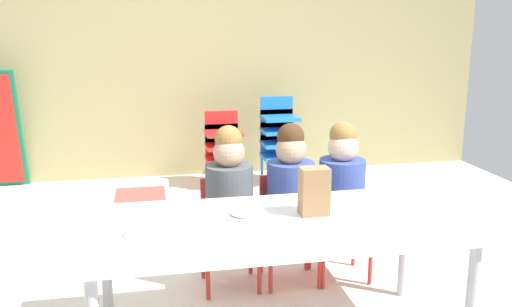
{
  "coord_description": "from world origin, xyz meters",
  "views": [
    {
      "loc": [
        -0.35,
        -2.9,
        1.45
      ],
      "look_at": [
        0.14,
        -0.42,
        0.85
      ],
      "focal_mm": 38.55,
      "sensor_mm": 36.0,
      "label": 1
    }
  ],
  "objects_px": {
    "paper_plate_center_table": "(145,232)",
    "kid_chair_blue_stack": "(279,135)",
    "seated_child_middle_seat": "(290,189)",
    "paper_plate_near_edge": "(243,216)",
    "seated_child_far_right": "(341,186)",
    "donut_powdered_on_plate": "(243,211)",
    "seated_child_near_camera": "(229,192)",
    "kid_chair_red_stack": "(223,144)",
    "paper_bag_brown": "(314,191)",
    "craft_table": "(278,231)"
  },
  "relations": [
    {
      "from": "paper_plate_center_table",
      "to": "kid_chair_blue_stack",
      "type": "bearing_deg",
      "value": 65.31
    },
    {
      "from": "seated_child_middle_seat",
      "to": "paper_plate_near_edge",
      "type": "bearing_deg",
      "value": -124.2
    },
    {
      "from": "seated_child_far_right",
      "to": "donut_powdered_on_plate",
      "type": "bearing_deg",
      "value": -141.4
    },
    {
      "from": "seated_child_near_camera",
      "to": "seated_child_middle_seat",
      "type": "height_order",
      "value": "same"
    },
    {
      "from": "seated_child_near_camera",
      "to": "paper_plate_center_table",
      "type": "relative_size",
      "value": 5.1
    },
    {
      "from": "seated_child_near_camera",
      "to": "paper_plate_center_table",
      "type": "distance_m",
      "value": 0.78
    },
    {
      "from": "seated_child_far_right",
      "to": "donut_powdered_on_plate",
      "type": "relative_size",
      "value": 7.66
    },
    {
      "from": "kid_chair_red_stack",
      "to": "paper_bag_brown",
      "type": "xyz_separation_m",
      "value": [
        0.07,
        -2.54,
        0.31
      ]
    },
    {
      "from": "seated_child_far_right",
      "to": "donut_powdered_on_plate",
      "type": "distance_m",
      "value": 0.84
    },
    {
      "from": "seated_child_far_right",
      "to": "paper_plate_near_edge",
      "type": "distance_m",
      "value": 0.84
    },
    {
      "from": "paper_plate_center_table",
      "to": "seated_child_near_camera",
      "type": "bearing_deg",
      "value": 54.91
    },
    {
      "from": "craft_table",
      "to": "paper_bag_brown",
      "type": "xyz_separation_m",
      "value": [
        0.18,
        0.05,
        0.16
      ]
    },
    {
      "from": "paper_plate_near_edge",
      "to": "paper_plate_center_table",
      "type": "xyz_separation_m",
      "value": [
        -0.44,
        -0.12,
        0.0
      ]
    },
    {
      "from": "seated_child_middle_seat",
      "to": "paper_plate_near_edge",
      "type": "distance_m",
      "value": 0.63
    },
    {
      "from": "kid_chair_red_stack",
      "to": "paper_plate_near_edge",
      "type": "bearing_deg",
      "value": -95.74
    },
    {
      "from": "craft_table",
      "to": "kid_chair_red_stack",
      "type": "bearing_deg",
      "value": 87.55
    },
    {
      "from": "seated_child_middle_seat",
      "to": "donut_powdered_on_plate",
      "type": "height_order",
      "value": "seated_child_middle_seat"
    },
    {
      "from": "seated_child_near_camera",
      "to": "paper_bag_brown",
      "type": "distance_m",
      "value": 0.65
    },
    {
      "from": "seated_child_middle_seat",
      "to": "seated_child_far_right",
      "type": "distance_m",
      "value": 0.3
    },
    {
      "from": "seated_child_far_right",
      "to": "kid_chair_blue_stack",
      "type": "relative_size",
      "value": 1.15
    },
    {
      "from": "seated_child_near_camera",
      "to": "donut_powdered_on_plate",
      "type": "distance_m",
      "value": 0.53
    },
    {
      "from": "paper_bag_brown",
      "to": "kid_chair_red_stack",
      "type": "bearing_deg",
      "value": 91.54
    },
    {
      "from": "seated_child_near_camera",
      "to": "kid_chair_red_stack",
      "type": "relative_size",
      "value": 1.35
    },
    {
      "from": "craft_table",
      "to": "kid_chair_blue_stack",
      "type": "xyz_separation_m",
      "value": [
        0.63,
        2.59,
        -0.09
      ]
    },
    {
      "from": "kid_chair_blue_stack",
      "to": "paper_bag_brown",
      "type": "relative_size",
      "value": 3.64
    },
    {
      "from": "paper_plate_center_table",
      "to": "donut_powdered_on_plate",
      "type": "relative_size",
      "value": 1.5
    },
    {
      "from": "kid_chair_blue_stack",
      "to": "paper_plate_near_edge",
      "type": "relative_size",
      "value": 4.44
    },
    {
      "from": "seated_child_middle_seat",
      "to": "donut_powdered_on_plate",
      "type": "xyz_separation_m",
      "value": [
        -0.36,
        -0.52,
        0.07
      ]
    },
    {
      "from": "kid_chair_blue_stack",
      "to": "paper_bag_brown",
      "type": "distance_m",
      "value": 2.59
    },
    {
      "from": "seated_child_near_camera",
      "to": "paper_plate_center_table",
      "type": "bearing_deg",
      "value": -125.09
    },
    {
      "from": "seated_child_near_camera",
      "to": "paper_plate_center_table",
      "type": "xyz_separation_m",
      "value": [
        -0.45,
        -0.64,
        0.05
      ]
    },
    {
      "from": "paper_bag_brown",
      "to": "donut_powdered_on_plate",
      "type": "distance_m",
      "value": 0.33
    },
    {
      "from": "craft_table",
      "to": "seated_child_far_right",
      "type": "relative_size",
      "value": 1.87
    },
    {
      "from": "craft_table",
      "to": "paper_plate_center_table",
      "type": "relative_size",
      "value": 9.51
    },
    {
      "from": "paper_bag_brown",
      "to": "paper_plate_near_edge",
      "type": "distance_m",
      "value": 0.34
    },
    {
      "from": "seated_child_far_right",
      "to": "paper_bag_brown",
      "type": "distance_m",
      "value": 0.67
    },
    {
      "from": "kid_chair_red_stack",
      "to": "paper_plate_center_table",
      "type": "height_order",
      "value": "kid_chair_red_stack"
    },
    {
      "from": "kid_chair_red_stack",
      "to": "paper_plate_center_table",
      "type": "distance_m",
      "value": 2.72
    },
    {
      "from": "seated_child_middle_seat",
      "to": "kid_chair_red_stack",
      "type": "height_order",
      "value": "seated_child_middle_seat"
    },
    {
      "from": "seated_child_middle_seat",
      "to": "craft_table",
      "type": "bearing_deg",
      "value": -109.51
    },
    {
      "from": "kid_chair_red_stack",
      "to": "donut_powdered_on_plate",
      "type": "xyz_separation_m",
      "value": [
        -0.25,
        -2.51,
        0.23
      ]
    },
    {
      "from": "craft_table",
      "to": "kid_chair_blue_stack",
      "type": "height_order",
      "value": "kid_chair_blue_stack"
    },
    {
      "from": "seated_child_middle_seat",
      "to": "seated_child_far_right",
      "type": "height_order",
      "value": "same"
    },
    {
      "from": "seated_child_middle_seat",
      "to": "donut_powdered_on_plate",
      "type": "relative_size",
      "value": 7.66
    },
    {
      "from": "seated_child_far_right",
      "to": "kid_chair_red_stack",
      "type": "bearing_deg",
      "value": 101.46
    },
    {
      "from": "craft_table",
      "to": "seated_child_far_right",
      "type": "distance_m",
      "value": 0.79
    },
    {
      "from": "seated_child_far_right",
      "to": "paper_plate_near_edge",
      "type": "bearing_deg",
      "value": -141.4
    },
    {
      "from": "kid_chair_blue_stack",
      "to": "paper_plate_near_edge",
      "type": "distance_m",
      "value": 2.63
    },
    {
      "from": "kid_chair_red_stack",
      "to": "paper_plate_near_edge",
      "type": "distance_m",
      "value": 2.53
    },
    {
      "from": "craft_table",
      "to": "paper_plate_center_table",
      "type": "xyz_separation_m",
      "value": [
        -0.58,
        -0.04,
        0.05
      ]
    }
  ]
}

